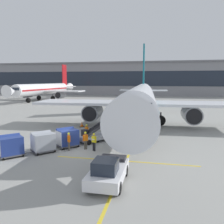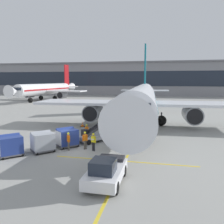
{
  "view_description": "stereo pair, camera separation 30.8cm",
  "coord_description": "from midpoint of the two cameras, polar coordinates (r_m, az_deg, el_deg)",
  "views": [
    {
      "loc": [
        7.77,
        -20.43,
        6.7
      ],
      "look_at": [
        2.53,
        4.68,
        3.17
      ],
      "focal_mm": 37.43,
      "sensor_mm": 36.0,
      "label": 1
    },
    {
      "loc": [
        8.07,
        -20.36,
        6.7
      ],
      "look_at": [
        2.53,
        4.68,
        3.17
      ],
      "focal_mm": 37.43,
      "sensor_mm": 36.0,
      "label": 2
    }
  ],
  "objects": [
    {
      "name": "baggage_cart_third",
      "position": [
        22.58,
        -23.92,
        -7.47
      ],
      "size": [
        2.53,
        2.56,
        1.91
      ],
      "color": "#515156",
      "rests_on": "ground"
    },
    {
      "name": "apron_guidance_line_lead_in",
      "position": [
        33.77,
        6.77,
        -3.65
      ],
      "size": [
        0.2,
        110.0,
        0.01
      ],
      "color": "yellow",
      "rests_on": "ground"
    },
    {
      "name": "terminal_building",
      "position": [
        109.75,
        0.63,
        8.1
      ],
      "size": [
        122.02,
        17.43,
        14.51
      ],
      "color": "gray",
      "rests_on": "ground"
    },
    {
      "name": "belt_loader",
      "position": [
        25.78,
        -4.36,
        -5.26
      ],
      "size": [
        4.26,
        4.94,
        3.02
      ],
      "color": "#A3A8B2",
      "rests_on": "ground"
    },
    {
      "name": "ground_crew_by_carts",
      "position": [
        22.91,
        -6.88,
        -6.63
      ],
      "size": [
        0.44,
        0.44,
        1.74
      ],
      "color": "#514C42",
      "rests_on": "ground"
    },
    {
      "name": "ground_plane",
      "position": [
        22.88,
        -9.14,
        -9.29
      ],
      "size": [
        600.0,
        600.0,
        0.0
      ],
      "primitive_type": "plane",
      "color": "gray"
    },
    {
      "name": "parked_airplane",
      "position": [
        33.93,
        6.78,
        2.94
      ],
      "size": [
        30.77,
        40.75,
        13.87
      ],
      "color": "silver",
      "rests_on": "ground"
    },
    {
      "name": "baggage_cart_second",
      "position": [
        22.88,
        -16.88,
        -6.93
      ],
      "size": [
        2.53,
        2.56,
        1.91
      ],
      "color": "#515156",
      "rests_on": "ground"
    },
    {
      "name": "baggage_cart_lead",
      "position": [
        24.01,
        -11.23,
        -6.04
      ],
      "size": [
        2.53,
        2.56,
        1.91
      ],
      "color": "#515156",
      "rests_on": "ground"
    },
    {
      "name": "ground_crew_wingwalker",
      "position": [
        22.28,
        -4.82,
        -7.01
      ],
      "size": [
        0.53,
        0.38,
        1.74
      ],
      "color": "black",
      "rests_on": "ground"
    },
    {
      "name": "distant_airplane",
      "position": [
        80.0,
        -16.32,
        5.32
      ],
      "size": [
        27.05,
        35.93,
        12.43
      ],
      "color": "white",
      "rests_on": "ground"
    },
    {
      "name": "safety_cone_engine_keepout",
      "position": [
        33.95,
        -7.63,
        -3.03
      ],
      "size": [
        0.62,
        0.62,
        0.7
      ],
      "color": "black",
      "rests_on": "ground"
    },
    {
      "name": "pushback_tug",
      "position": [
        15.61,
        -1.58,
        -14.27
      ],
      "size": [
        2.14,
        4.41,
        1.83
      ],
      "color": "silver",
      "rests_on": "ground"
    },
    {
      "name": "apron_guidance_line_stop_bar",
      "position": [
        19.85,
        2.73,
        -11.88
      ],
      "size": [
        12.0,
        0.2,
        0.01
      ],
      "color": "yellow",
      "rests_on": "ground"
    },
    {
      "name": "ground_crew_marshaller",
      "position": [
        22.8,
        -10.89,
        -6.78
      ],
      "size": [
        0.41,
        0.49,
        1.74
      ],
      "color": "#514C42",
      "rests_on": "ground"
    },
    {
      "name": "ground_crew_by_loader",
      "position": [
        26.61,
        -6.53,
        -4.59
      ],
      "size": [
        0.47,
        0.42,
        1.74
      ],
      "color": "#514C42",
      "rests_on": "ground"
    }
  ]
}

